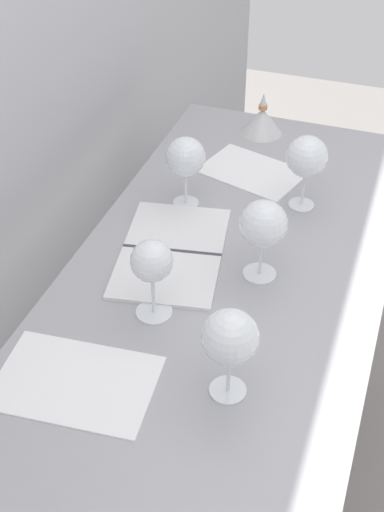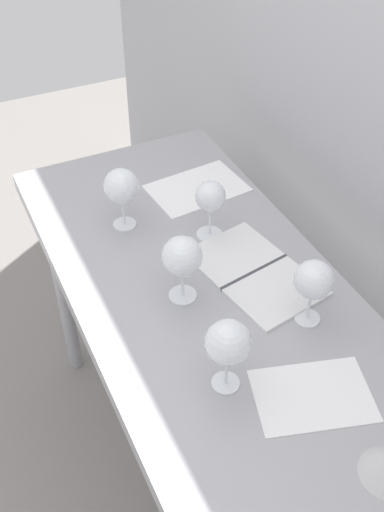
# 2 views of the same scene
# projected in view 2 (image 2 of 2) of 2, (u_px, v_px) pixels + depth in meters

# --- Properties ---
(ground_plane) EXTENTS (6.00, 6.00, 0.00)m
(ground_plane) POSITION_uv_depth(u_px,v_px,m) (204.00, 470.00, 2.13)
(ground_plane) COLOR gray
(steel_counter) EXTENTS (1.40, 0.65, 0.90)m
(steel_counter) POSITION_uv_depth(u_px,v_px,m) (206.00, 315.00, 1.60)
(steel_counter) COLOR #9E9EA3
(steel_counter) RESTS_ON ground_plane
(wine_glass_near_left) EXTENTS (0.10, 0.10, 0.18)m
(wine_glass_near_left) POSITION_uv_depth(u_px,v_px,m) (121.00, 187.00, 1.63)
(wine_glass_near_left) COLOR white
(wine_glass_near_left) RESTS_ON steel_counter
(wine_glass_near_center) EXTENTS (0.10, 0.10, 0.18)m
(wine_glass_near_center) POSITION_uv_depth(u_px,v_px,m) (182.00, 257.00, 1.42)
(wine_glass_near_center) COLOR white
(wine_glass_near_center) RESTS_ON steel_counter
(wine_glass_far_right) EXTENTS (0.09, 0.09, 0.17)m
(wine_glass_far_right) POSITION_uv_depth(u_px,v_px,m) (314.00, 281.00, 1.36)
(wine_glass_far_right) COLOR white
(wine_glass_far_right) RESTS_ON steel_counter
(wine_glass_far_left) EXTENTS (0.08, 0.08, 0.17)m
(wine_glass_far_left) POSITION_uv_depth(u_px,v_px,m) (210.00, 198.00, 1.60)
(wine_glass_far_left) COLOR white
(wine_glass_far_left) RESTS_ON steel_counter
(wine_glass_near_right) EXTENTS (0.10, 0.10, 0.18)m
(wine_glass_near_right) POSITION_uv_depth(u_px,v_px,m) (228.00, 344.00, 1.22)
(wine_glass_near_right) COLOR white
(wine_glass_near_right) RESTS_ON steel_counter
(open_notebook) EXTENTS (0.38, 0.27, 0.01)m
(open_notebook) POSITION_uv_depth(u_px,v_px,m) (254.00, 273.00, 1.56)
(open_notebook) COLOR white
(open_notebook) RESTS_ON steel_counter
(tasting_sheet_upper) EXTENTS (0.23, 0.28, 0.00)m
(tasting_sheet_upper) POSITION_uv_depth(u_px,v_px,m) (313.00, 395.00, 1.28)
(tasting_sheet_upper) COLOR white
(tasting_sheet_upper) RESTS_ON steel_counter
(tasting_sheet_lower) EXTENTS (0.21, 0.30, 0.00)m
(tasting_sheet_lower) POSITION_uv_depth(u_px,v_px,m) (197.00, 188.00, 1.84)
(tasting_sheet_lower) COLOR white
(tasting_sheet_lower) RESTS_ON steel_counter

